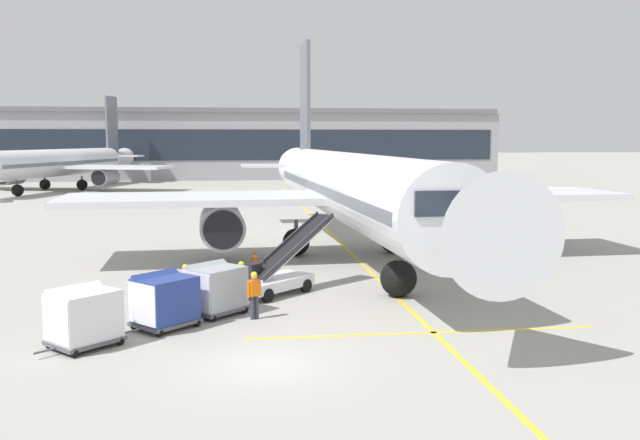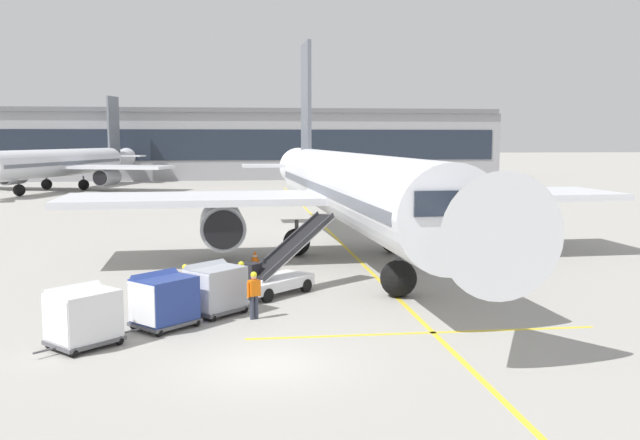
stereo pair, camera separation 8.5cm
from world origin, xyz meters
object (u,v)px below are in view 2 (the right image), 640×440
at_px(belt_loader, 278,273).
at_px(ground_crew_by_carts, 241,280).
at_px(baggage_cart_second, 164,299).
at_px(baggage_cart_third, 83,315).
at_px(baggage_cart_lead, 215,288).
at_px(ground_crew_by_loader, 185,283).
at_px(ground_crew_marshaller, 254,292).
at_px(safety_cone_engine_keepout, 255,257).
at_px(parked_airplane, 349,189).
at_px(distant_airplane, 61,163).

bearing_deg(belt_loader, ground_crew_by_carts, -129.06).
relative_size(baggage_cart_second, baggage_cart_third, 1.00).
xyz_separation_m(baggage_cart_lead, ground_crew_by_loader, (-1.13, 0.94, -0.00)).
distance_m(ground_crew_by_carts, ground_crew_marshaller, 2.21).
height_order(baggage_cart_third, ground_crew_marshaller, baggage_cart_third).
relative_size(baggage_cart_lead, baggage_cart_third, 1.00).
relative_size(baggage_cart_third, safety_cone_engine_keepout, 3.65).
bearing_deg(baggage_cart_second, baggage_cart_lead, 44.32).
xyz_separation_m(parked_airplane, baggage_cart_second, (-8.71, -13.48, -2.77)).
relative_size(baggage_cart_lead, ground_crew_by_loader, 1.46).
distance_m(baggage_cart_second, distant_airplane, 69.69).
height_order(ground_crew_by_loader, ground_crew_marshaller, same).
height_order(baggage_cart_third, ground_crew_by_carts, baggage_cart_third).
xyz_separation_m(safety_cone_engine_keepout, distant_airplane, (-22.85, 54.92, 3.08)).
xyz_separation_m(belt_loader, ground_crew_by_loader, (-3.67, -2.25, 0.11)).
relative_size(belt_loader, ground_crew_by_loader, 2.66).
bearing_deg(parked_airplane, safety_cone_engine_keepout, -164.04).
bearing_deg(ground_crew_marshaller, ground_crew_by_carts, 101.18).
xyz_separation_m(baggage_cart_third, ground_crew_by_loader, (2.86, 4.48, -0.00)).
relative_size(parked_airplane, distant_airplane, 1.10).
distance_m(ground_crew_by_loader, ground_crew_marshaller, 3.14).
bearing_deg(baggage_cart_third, safety_cone_engine_keepout, 67.40).
xyz_separation_m(ground_crew_by_loader, ground_crew_by_carts, (2.13, 0.35, 0.00)).
distance_m(parked_airplane, baggage_cart_third, 19.10).
distance_m(baggage_cart_third, safety_cone_engine_keepout, 15.04).
bearing_deg(ground_crew_by_carts, safety_cone_engine_keepout, 85.03).
xyz_separation_m(ground_crew_by_loader, safety_cone_engine_keepout, (2.92, 9.39, -0.66)).
relative_size(parked_airplane, baggage_cart_lead, 15.81).
distance_m(parked_airplane, baggage_cart_lead, 14.03).
xyz_separation_m(parked_airplane, belt_loader, (-4.48, -8.64, -2.88)).
distance_m(baggage_cart_second, ground_crew_by_loader, 2.65).
bearing_deg(baggage_cart_third, parked_airplane, 54.38).
relative_size(parked_airplane, ground_crew_by_loader, 23.12).
bearing_deg(baggage_cart_lead, ground_crew_marshaller, -31.40).
bearing_deg(baggage_cart_lead, safety_cone_engine_keepout, 80.21).
distance_m(ground_crew_by_loader, safety_cone_engine_keepout, 9.86).
height_order(parked_airplane, baggage_cart_lead, parked_airplane).
bearing_deg(ground_crew_by_carts, baggage_cart_lead, -127.59).
bearing_deg(baggage_cart_second, ground_crew_marshaller, 14.08).
relative_size(ground_crew_marshaller, safety_cone_engine_keepout, 2.49).
height_order(baggage_cart_second, ground_crew_by_loader, baggage_cart_second).
distance_m(baggage_cart_third, distant_airplane, 70.91).
bearing_deg(baggage_cart_second, ground_crew_by_loader, 77.86).
bearing_deg(ground_crew_by_loader, ground_crew_marshaller, -35.31).
bearing_deg(ground_crew_marshaller, ground_crew_by_loader, 144.69).
bearing_deg(ground_crew_by_carts, baggage_cart_third, -135.92).
xyz_separation_m(ground_crew_marshaller, safety_cone_engine_keepout, (0.36, 11.20, -0.66)).
bearing_deg(baggage_cart_third, distant_airplane, 103.94).
bearing_deg(belt_loader, baggage_cart_lead, -128.47).
bearing_deg(parked_airplane, ground_crew_by_loader, -126.82).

